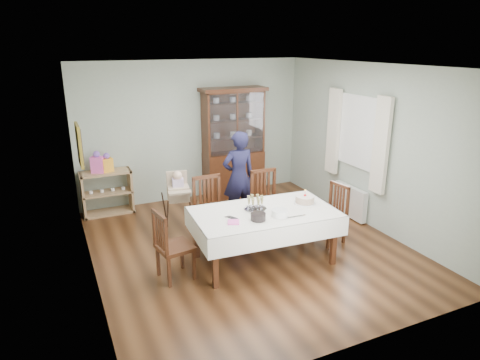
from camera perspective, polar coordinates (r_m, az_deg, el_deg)
floor at (r=6.68m, az=1.07°, el=-8.83°), size 5.00×5.00×0.00m
room_shell at (r=6.58m, az=-0.85°, el=6.51°), size 5.00×5.00×5.00m
dining_table at (r=6.13m, az=3.21°, el=-7.44°), size 2.07×1.27×0.76m
china_cabinet at (r=8.54m, az=-0.88°, el=5.19°), size 1.30×0.48×2.18m
sideboard at (r=8.13m, az=-17.28°, el=-1.61°), size 0.90×0.38×0.80m
picture_frame at (r=6.33m, az=-20.67°, el=4.39°), size 0.04×0.48×0.58m
window at (r=7.58m, az=15.55°, el=6.19°), size 0.04×1.02×1.22m
curtain_left at (r=7.11m, az=18.28°, el=4.36°), size 0.07×0.30×1.55m
curtain_right at (r=8.03m, az=12.35°, el=6.35°), size 0.07×0.30×1.55m
radiator at (r=7.88m, az=14.46°, el=-2.76°), size 0.10×0.80×0.55m
chair_far_left at (r=6.64m, az=-3.78°, el=-6.01°), size 0.48×0.48×1.06m
chair_far_right at (r=7.01m, az=3.71°, el=-4.73°), size 0.48×0.48×1.04m
chair_end_left at (r=5.80m, az=-8.77°, el=-10.28°), size 0.50×0.50×0.97m
chair_end_right at (r=6.88m, az=11.86°, el=-5.90°), size 0.48×0.48×0.92m
woman at (r=7.33m, az=-0.19°, el=0.41°), size 0.59×0.39×1.60m
high_chair at (r=7.14m, az=-8.14°, el=-3.66°), size 0.53×0.53×1.03m
champagne_tray at (r=6.01m, az=2.04°, el=-3.42°), size 0.33×0.33×0.20m
birthday_cake at (r=6.30m, az=8.63°, el=-2.62°), size 0.31×0.31×0.22m
plate_stack_dark at (r=5.67m, az=2.43°, el=-4.91°), size 0.22×0.22×0.10m
plate_stack_white at (r=5.81m, az=5.31°, el=-4.41°), size 0.29×0.29×0.10m
napkin_stack at (r=5.60m, az=-0.88°, el=-5.63°), size 0.20×0.20×0.02m
cutlery at (r=5.73m, az=-1.49°, el=-5.10°), size 0.16×0.19×0.01m
cake_knife at (r=5.83m, az=7.44°, el=-4.84°), size 0.30×0.04×0.01m
gift_bag_pink at (r=7.93m, az=-18.48°, el=2.15°), size 0.25×0.21×0.40m
gift_bag_orange at (r=7.95m, az=-17.30°, el=2.14°), size 0.21×0.17×0.34m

